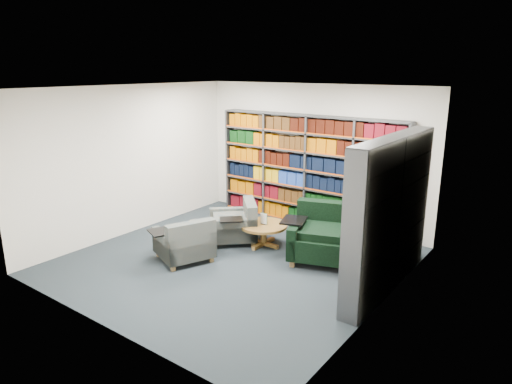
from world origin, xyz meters
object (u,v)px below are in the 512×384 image
Objects in this scene: chair_teal_left at (237,225)px; chair_green_right at (323,237)px; coffee_table at (264,229)px; chair_teal_front at (186,244)px.

chair_green_right is at bearing 8.55° from chair_teal_left.
coffee_table is at bearing -172.60° from chair_green_right.
chair_teal_front is (-1.75, -1.46, -0.07)m from chair_green_right.
chair_green_right reaches higher than chair_teal_front.
chair_teal_left is 0.53m from coffee_table.
chair_teal_front is at bearing -95.38° from chair_teal_left.
chair_teal_left is at bearing -169.02° from coffee_table.
chair_teal_front is at bearing -115.93° from coffee_table.
chair_teal_left is 1.66m from chair_green_right.
chair_teal_front reaches higher than coffee_table.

